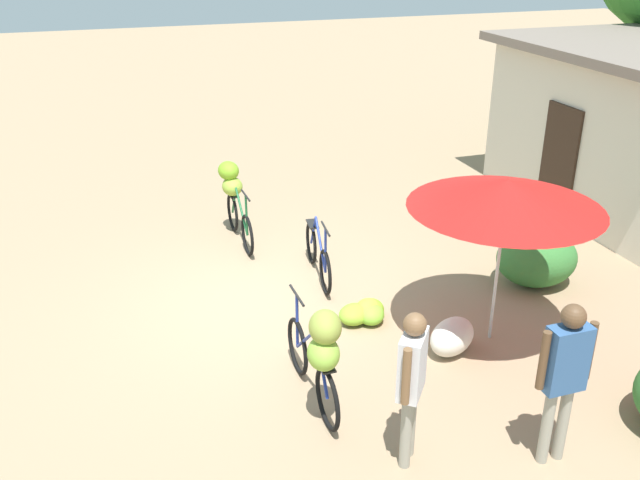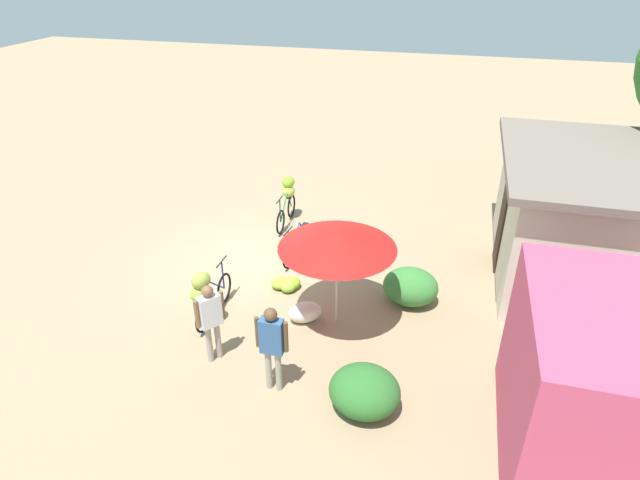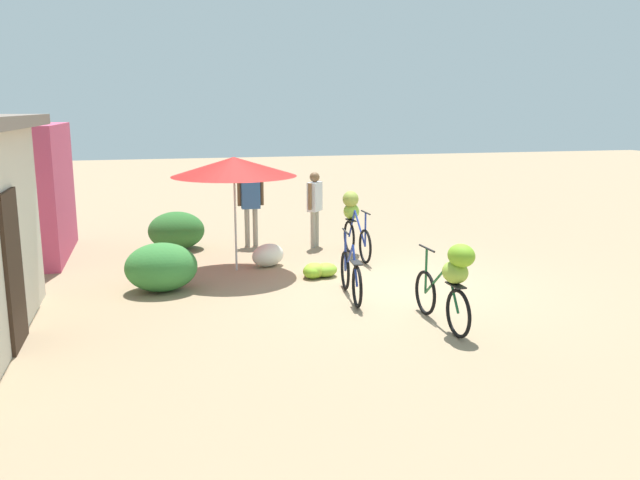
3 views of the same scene
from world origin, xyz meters
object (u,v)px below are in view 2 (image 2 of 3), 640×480
produce_sack (305,312)px  person_bystander (272,341)px  bicycle_leftmost (288,196)px  shop_pink (616,391)px  building_low (583,218)px  bicycle_near_pile (297,245)px  bicycle_center_loaded (205,292)px  banana_pile_on_ground (288,284)px  person_vendor (210,316)px  market_umbrella (337,240)px

produce_sack → person_bystander: bearing=0.4°
bicycle_leftmost → shop_pink: bearing=47.7°
building_low → shop_pink: building_low is taller
bicycle_leftmost → person_bystander: bearing=15.8°
bicycle_leftmost → bicycle_near_pile: bearing=24.4°
produce_sack → person_bystander: person_bystander is taller
building_low → bicycle_center_loaded: (3.95, -7.44, -0.69)m
bicycle_center_loaded → banana_pile_on_ground: (-1.62, 1.18, -0.66)m
bicycle_near_pile → person_vendor: person_vendor is taller
banana_pile_on_ground → produce_sack: 1.26m
building_low → bicycle_near_pile: bearing=-81.7°
bicycle_center_loaded → person_bystander: (1.38, 1.91, 0.28)m
produce_sack → person_vendor: size_ratio=0.43×
building_low → person_bystander: (5.34, -5.53, -0.41)m
bicycle_near_pile → bicycle_center_loaded: (3.01, -0.99, 0.43)m
market_umbrella → produce_sack: size_ratio=3.29×
shop_pink → market_umbrella: size_ratio=1.39×
bicycle_leftmost → person_bystander: size_ratio=0.98×
shop_pink → bicycle_leftmost: shop_pink is taller
shop_pink → bicycle_center_loaded: size_ratio=1.87×
bicycle_center_loaded → person_vendor: bearing=31.4°
bicycle_center_loaded → person_bystander: person_bystander is taller
bicycle_leftmost → person_vendor: size_ratio=1.03×
bicycle_near_pile → produce_sack: (2.42, 0.91, -0.14)m
building_low → person_vendor: bearing=-54.5°
market_umbrella → person_bystander: 2.37m
bicycle_leftmost → person_bystander: (6.25, 1.77, 0.30)m
produce_sack → person_vendor: bearing=-40.7°
bicycle_center_loaded → produce_sack: size_ratio=2.44×
bicycle_center_loaded → person_vendor: person_vendor is taller
banana_pile_on_ground → bicycle_leftmost: bearing=-162.2°
banana_pile_on_ground → building_low: bearing=110.5°
bicycle_near_pile → banana_pile_on_ground: (1.39, 0.20, -0.23)m
building_low → person_bystander: size_ratio=3.04×
market_umbrella → bicycle_center_loaded: 2.87m
banana_pile_on_ground → person_vendor: size_ratio=0.46×
shop_pink → bicycle_near_pile: shop_pink is taller
bicycle_leftmost → bicycle_near_pile: (1.86, 0.84, -0.40)m
person_vendor → produce_sack: bearing=139.3°
bicycle_center_loaded → person_bystander: size_ratio=0.99×
market_umbrella → bicycle_near_pile: bearing=-146.0°
produce_sack → person_bystander: 2.15m
bicycle_leftmost → person_bystander: 6.50m
produce_sack → person_vendor: (1.53, -1.32, 0.79)m
market_umbrella → bicycle_leftmost: size_ratio=1.36×
market_umbrella → bicycle_near_pile: market_umbrella is taller
bicycle_near_pile → person_bystander: person_bystander is taller
banana_pile_on_ground → person_bystander: 3.23m
produce_sack → banana_pile_on_ground: bearing=-145.3°
bicycle_leftmost → produce_sack: bearing=22.3°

